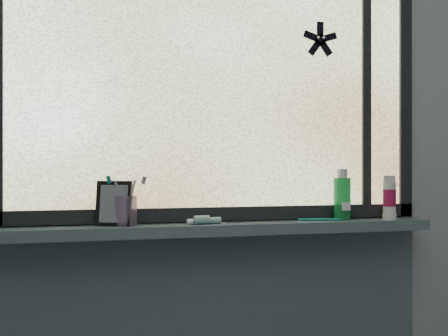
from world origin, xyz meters
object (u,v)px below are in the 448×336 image
at_px(vanity_mirror, 114,203).
at_px(mouthwash_bottle, 342,194).
at_px(cream_tube, 389,196).
at_px(toothbrush_cup, 125,211).

height_order(vanity_mirror, mouthwash_bottle, mouthwash_bottle).
relative_size(vanity_mirror, cream_tube, 1.28).
bearing_deg(vanity_mirror, cream_tube, 22.14).
bearing_deg(mouthwash_bottle, cream_tube, -4.54).
distance_m(toothbrush_cup, cream_tube, 1.02).
relative_size(mouthwash_bottle, cream_tube, 1.33).
bearing_deg(cream_tube, mouthwash_bottle, 175.46).
relative_size(vanity_mirror, mouthwash_bottle, 0.96).
height_order(toothbrush_cup, cream_tube, cream_tube).
distance_m(mouthwash_bottle, cream_tube, 0.20).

